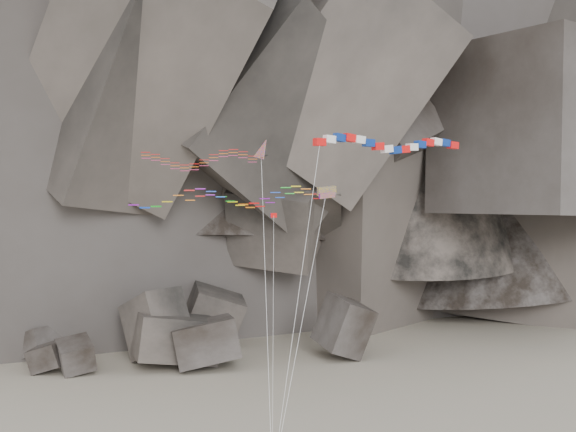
{
  "coord_description": "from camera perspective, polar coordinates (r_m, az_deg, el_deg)",
  "views": [
    {
      "loc": [
        -2.88,
        -49.14,
        19.51
      ],
      "look_at": [
        3.89,
        6.0,
        17.46
      ],
      "focal_mm": 45.0,
      "sensor_mm": 36.0,
      "label": 1
    }
  ],
  "objects": [
    {
      "name": "parafoil_kite",
      "position": [
        50.18,
        -5.04,
        1.52
      ],
      "size": [
        14.88,
        7.54,
        18.25
      ],
      "rotation": [
        0.0,
        0.0,
        0.24
      ],
      "color": "yellow",
      "rests_on": "ground"
    },
    {
      "name": "banner_kite",
      "position": [
        53.02,
        8.06,
        5.62
      ],
      "size": [
        15.51,
        10.58,
        21.9
      ],
      "rotation": [
        0.0,
        0.0,
        0.42
      ],
      "color": "red",
      "rests_on": "ground"
    },
    {
      "name": "delta_kite",
      "position": [
        55.6,
        -7.33,
        4.56
      ],
      "size": [
        10.33,
        12.61,
        21.9
      ],
      "rotation": [
        0.0,
        0.0,
        0.38
      ],
      "color": "red",
      "rests_on": "ground"
    },
    {
      "name": "headland",
      "position": [
        121.27,
        -5.66,
        12.79
      ],
      "size": [
        110.0,
        70.0,
        84.0
      ],
      "primitive_type": null,
      "color": "#544B45",
      "rests_on": "ground"
    },
    {
      "name": "boulder_field",
      "position": [
        85.04,
        -12.21,
        -9.47
      ],
      "size": [
        57.24,
        17.02,
        9.25
      ],
      "color": "#47423F",
      "rests_on": "ground"
    },
    {
      "name": "pennant_kite",
      "position": [
        50.04,
        -1.19,
        -4.12
      ],
      "size": [
        1.14,
        7.84,
        16.28
      ],
      "rotation": [
        0.0,
        0.0,
        0.51
      ],
      "color": "red",
      "rests_on": "ground"
    }
  ]
}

